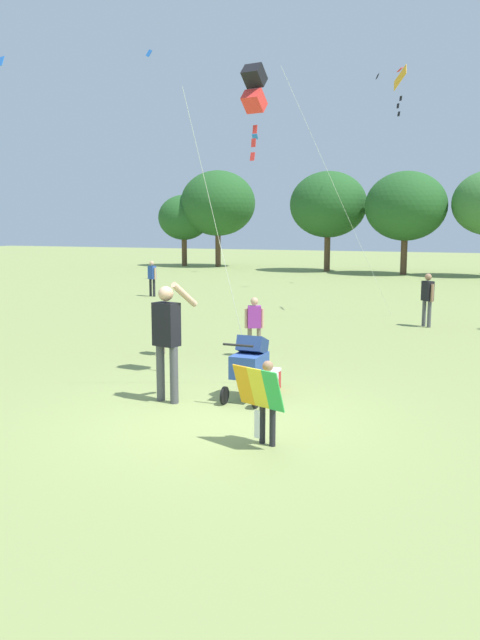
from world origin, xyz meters
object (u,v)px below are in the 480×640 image
at_px(person_sitting_far, 254,322).
at_px(kite_orange_delta, 395,89).
at_px(person_adult_flyer, 167,333).
at_px(kite_adult_black, 254,90).
at_px(person_couple_left, 162,325).
at_px(child_with_butterfly_kite, 266,394).
at_px(person_back_turned, 152,276).
at_px(stroller, 250,362).
at_px(person_red_shirt, 427,296).
at_px(cooler_box, 265,379).

bearing_deg(person_sitting_far, kite_orange_delta, 78.37).
xyz_separation_m(person_adult_flyer, person_sitting_far, (-0.02, 3.67, -0.35)).
height_order(kite_adult_black, person_couple_left, kite_adult_black).
xyz_separation_m(child_with_butterfly_kite, kite_adult_black, (-1.33, 2.87, 4.26)).
height_order(person_adult_flyer, person_back_turned, person_adult_flyer).
bearing_deg(stroller, person_couple_left, 140.73).
distance_m(person_sitting_far, person_couple_left, 1.96).
bearing_deg(kite_adult_black, kite_orange_delta, 85.75).
bearing_deg(person_red_shirt, cooler_box, -102.15).
distance_m(person_adult_flyer, kite_adult_black, 4.23).
height_order(child_with_butterfly_kite, person_couple_left, person_couple_left).
distance_m(kite_orange_delta, person_couple_left, 10.39).
distance_m(person_adult_flyer, kite_orange_delta, 12.30).
bearing_deg(kite_adult_black, person_adult_flyer, -115.41).
bearing_deg(child_with_butterfly_kite, kite_orange_delta, 93.02).
bearing_deg(person_adult_flyer, cooler_box, 49.89).
bearing_deg(kite_orange_delta, person_couple_left, -113.25).
xyz_separation_m(person_adult_flyer, kite_adult_black, (0.78, 1.63, 3.83)).
relative_size(person_sitting_far, cooler_box, 2.80).
bearing_deg(person_sitting_far, kite_adult_black, -68.64).
relative_size(person_adult_flyer, person_red_shirt, 1.30).
height_order(stroller, cooler_box, stroller).
xyz_separation_m(child_with_butterfly_kite, person_sitting_far, (-2.12, 4.91, 0.08)).
height_order(person_adult_flyer, person_couple_left, person_adult_flyer).
bearing_deg(person_couple_left, kite_adult_black, -28.63).
height_order(child_with_butterfly_kite, stroller, child_with_butterfly_kite).
xyz_separation_m(kite_adult_black, cooler_box, (0.35, -0.30, -4.75)).
distance_m(stroller, cooler_box, 0.83).
distance_m(person_adult_flyer, cooler_box, 1.97).
distance_m(kite_orange_delta, person_back_turned, 11.19).
bearing_deg(cooler_box, person_red_shirt, 77.85).
relative_size(child_with_butterfly_kite, person_red_shirt, 0.74).
height_order(child_with_butterfly_kite, person_adult_flyer, person_adult_flyer).
distance_m(child_with_butterfly_kite, person_sitting_far, 5.35).
height_order(person_sitting_far, person_back_turned, person_back_turned).
height_order(kite_adult_black, kite_orange_delta, kite_orange_delta).
bearing_deg(child_with_butterfly_kite, cooler_box, 110.86).
relative_size(kite_adult_black, kite_orange_delta, 0.72).
bearing_deg(person_adult_flyer, person_couple_left, 121.46).
distance_m(child_with_butterfly_kite, stroller, 2.10).
relative_size(kite_adult_black, person_back_turned, 3.87).
distance_m(person_red_shirt, person_couple_left, 7.70).
bearing_deg(person_sitting_far, child_with_butterfly_kite, -66.60).
relative_size(kite_adult_black, person_couple_left, 4.93).
bearing_deg(kite_orange_delta, cooler_box, -92.04).
distance_m(person_back_turned, cooler_box, 14.53).
xyz_separation_m(stroller, kite_orange_delta, (0.33, 10.26, 6.03)).
bearing_deg(kite_orange_delta, person_red_shirt, -51.62).
bearing_deg(cooler_box, person_sitting_far, 116.08).
bearing_deg(person_sitting_far, person_back_turned, 131.25).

